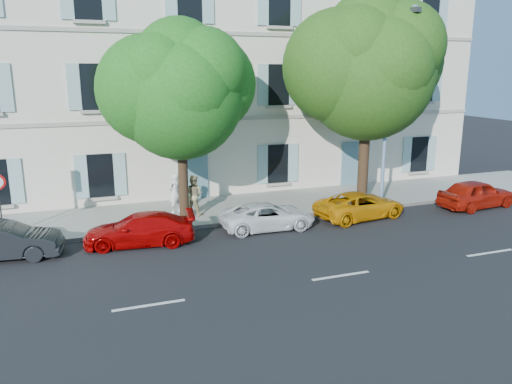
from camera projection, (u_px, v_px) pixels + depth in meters
name	position (u px, v px, depth m)	size (l,w,h in m)	color
ground	(290.00, 237.00, 19.40)	(90.00, 90.00, 0.00)	black
sidewalk	(252.00, 206.00, 23.45)	(36.00, 4.50, 0.15)	#A09E96
kerb	(269.00, 219.00, 21.47)	(36.00, 0.16, 0.16)	#9E998E
building	(217.00, 76.00, 27.29)	(28.00, 7.00, 12.00)	beige
car_dark_sedan	(2.00, 241.00, 17.01)	(1.36, 3.89, 1.28)	black
car_red_coupe	(140.00, 229.00, 18.45)	(1.65, 4.05, 1.18)	#A20404
car_white_coupe	(268.00, 216.00, 20.29)	(1.78, 3.86, 1.07)	white
car_yellow_supercar	(360.00, 205.00, 21.79)	(1.90, 4.13, 1.15)	orange
car_red_hatchback	(477.00, 194.00, 23.40)	(1.58, 3.94, 1.34)	#9F1609
tree_left	(180.00, 96.00, 20.08)	(5.15, 5.15, 7.98)	#3A2819
tree_right	(368.00, 74.00, 22.73)	(6.04, 6.04, 9.31)	#3A2819
street_lamp	(390.00, 98.00, 22.31)	(0.34, 1.87, 8.76)	#7293BF
pedestrian_a	(175.00, 193.00, 21.95)	(0.65, 0.43, 1.79)	white
pedestrian_b	(193.00, 195.00, 21.66)	(0.86, 0.67, 1.76)	tan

